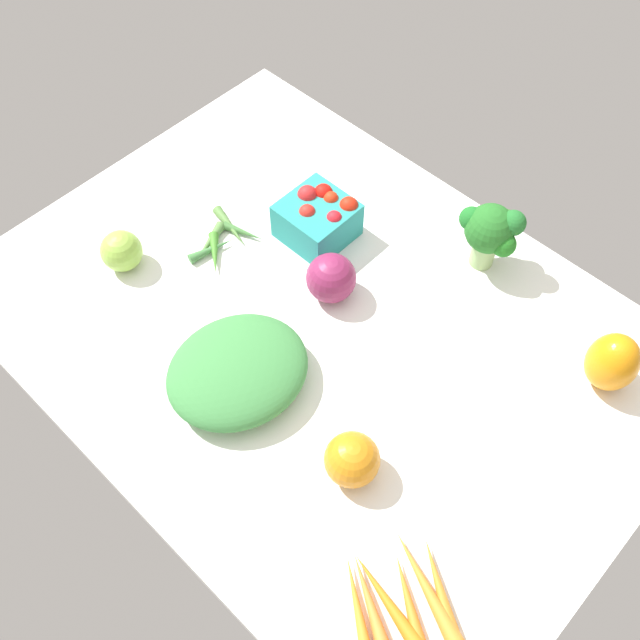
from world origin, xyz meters
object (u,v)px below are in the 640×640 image
object	(u,v)px
heirloom_tomato_orange	(352,460)
berry_basket	(318,218)
heirloom_tomato_green	(121,251)
carrot_bunch	(400,608)
leafy_greens_clump	(238,371)
okra_pile	(220,241)
bell_pepper_orange	(612,362)
broccoli_head	(492,231)
red_onion_center	(331,278)

from	to	relation	value
heirloom_tomato_orange	berry_basket	distance (cm)	43.20
heirloom_tomato_green	carrot_bunch	bearing A→B (deg)	-8.83
leafy_greens_clump	carrot_bunch	bearing A→B (deg)	-12.44
okra_pile	heirloom_tomato_green	size ratio (longest dim) A/B	1.81
bell_pepper_orange	broccoli_head	xyz separation A→B (cm)	(-26.15, 5.93, 2.74)
okra_pile	heirloom_tomato_orange	xyz separation A→B (cm)	(43.06, -14.78, 2.95)
berry_basket	heirloom_tomato_green	xyz separation A→B (cm)	(-18.32, -26.77, -0.53)
heirloom_tomato_orange	red_onion_center	distance (cm)	30.42
leafy_greens_clump	berry_basket	world-z (taller)	berry_basket
red_onion_center	carrot_bunch	bearing A→B (deg)	-36.92
broccoli_head	carrot_bunch	bearing A→B (deg)	-63.64
heirloom_tomato_green	broccoli_head	size ratio (longest dim) A/B	0.56
berry_basket	heirloom_tomato_green	world-z (taller)	berry_basket
broccoli_head	carrot_bunch	world-z (taller)	broccoli_head
bell_pepper_orange	carrot_bunch	bearing A→B (deg)	-90.73
heirloom_tomato_orange	berry_basket	xyz separation A→B (cm)	(-32.97, 27.91, 0.11)
bell_pepper_orange	leafy_greens_clump	bearing A→B (deg)	-135.96
okra_pile	heirloom_tomato_orange	bearing A→B (deg)	-18.95
bell_pepper_orange	broccoli_head	distance (cm)	26.95
okra_pile	red_onion_center	world-z (taller)	red_onion_center
broccoli_head	heirloom_tomato_green	bearing A→B (deg)	-135.86
leafy_greens_clump	heirloom_tomato_green	bearing A→B (deg)	175.86
heirloom_tomato_orange	leafy_greens_clump	bearing A→B (deg)	-177.25
broccoli_head	okra_pile	bearing A→B (deg)	-141.18
broccoli_head	carrot_bunch	size ratio (longest dim) A/B	0.60
berry_basket	okra_pile	bearing A→B (deg)	-127.54
okra_pile	carrot_bunch	size ratio (longest dim) A/B	0.61
okra_pile	red_onion_center	size ratio (longest dim) A/B	1.55
red_onion_center	carrot_bunch	xyz separation A→B (cm)	(39.36, -29.57, -2.75)
heirloom_tomato_orange	bell_pepper_orange	xyz separation A→B (cm)	(17.16, 36.26, 1.27)
leafy_greens_clump	carrot_bunch	world-z (taller)	leafy_greens_clump
red_onion_center	carrot_bunch	distance (cm)	49.30
leafy_greens_clump	heirloom_tomato_orange	size ratio (longest dim) A/B	2.79
heirloom_tomato_green	carrot_bunch	xyz separation A→B (cm)	(67.87, -10.54, -2.17)
leafy_greens_clump	heirloom_tomato_orange	bearing A→B (deg)	2.75
bell_pepper_orange	broccoli_head	bearing A→B (deg)	167.21
okra_pile	berry_basket	xyz separation A→B (cm)	(10.09, 13.13, 3.06)
leafy_greens_clump	carrot_bunch	xyz separation A→B (cm)	(37.98, -8.38, -1.97)
bell_pepper_orange	carrot_bunch	world-z (taller)	bell_pepper_orange
okra_pile	bell_pepper_orange	bearing A→B (deg)	19.63
red_onion_center	broccoli_head	distance (cm)	26.27
leafy_greens_clump	bell_pepper_orange	xyz separation A→B (cm)	(38.56, 37.29, 1.88)
leafy_greens_clump	broccoli_head	xyz separation A→B (cm)	(12.41, 43.22, 4.62)
heirloom_tomato_orange	carrot_bunch	world-z (taller)	heirloom_tomato_orange
heirloom_tomato_orange	okra_pile	bearing A→B (deg)	161.05
heirloom_tomato_orange	carrot_bunch	distance (cm)	19.24
heirloom_tomato_green	okra_pile	bearing A→B (deg)	58.90
heirloom_tomato_orange	heirloom_tomato_green	distance (cm)	51.31
leafy_greens_clump	bell_pepper_orange	distance (cm)	53.67
heirloom_tomato_orange	bell_pepper_orange	size ratio (longest dim) A/B	0.75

